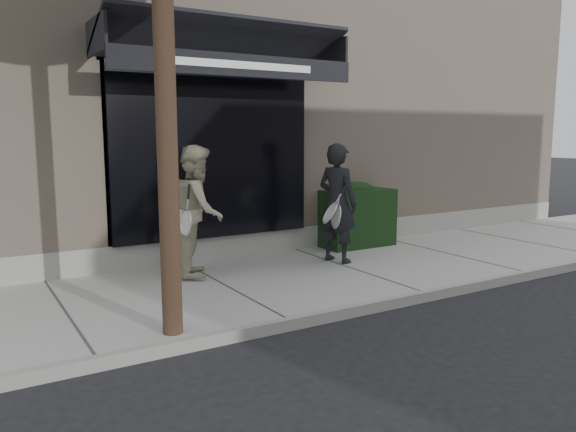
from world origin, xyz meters
TOP-DOWN VIEW (x-y plane):
  - ground at (0.00, 0.00)m, footprint 80.00×80.00m
  - sidewalk at (0.00, 0.00)m, footprint 20.00×3.00m
  - curb at (0.00, -1.55)m, footprint 20.00×0.10m
  - building_facade at (-0.01, 4.96)m, footprint 14.30×8.04m
  - hedge at (1.10, 1.25)m, footprint 1.30×0.70m
  - pedestrian_front at (0.07, 0.40)m, footprint 0.81×0.87m
  - pedestrian_back at (-2.07, 0.77)m, footprint 0.99×1.09m

SIDE VIEW (x-z plane):
  - ground at x=0.00m, z-range 0.00..0.00m
  - sidewalk at x=0.00m, z-range 0.00..0.12m
  - curb at x=0.00m, z-range 0.00..0.14m
  - hedge at x=1.10m, z-range 0.09..1.23m
  - pedestrian_back at x=-2.07m, z-range 0.12..1.94m
  - pedestrian_front at x=0.07m, z-range 0.12..1.95m
  - building_facade at x=-0.01m, z-range -0.08..5.56m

